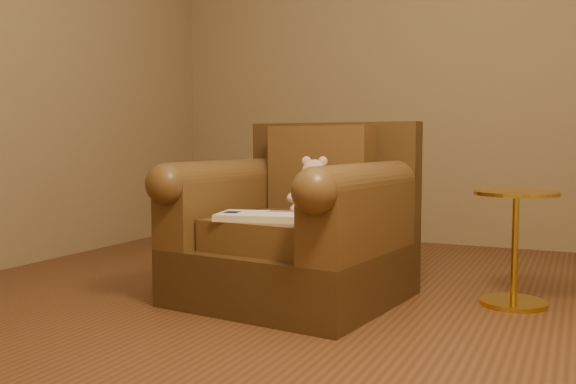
% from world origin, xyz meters
% --- Properties ---
extents(floor, '(4.00, 4.00, 0.00)m').
position_xyz_m(floor, '(0.00, 0.00, 0.00)').
color(floor, brown).
rests_on(floor, ground).
extents(armchair, '(1.08, 1.04, 0.87)m').
position_xyz_m(armchair, '(-0.11, 0.02, 0.34)').
color(armchair, '#412C15').
rests_on(armchair, floor).
extents(teddy_bear, '(0.21, 0.24, 0.29)m').
position_xyz_m(teddy_bear, '(-0.06, 0.09, 0.53)').
color(teddy_bear, beige).
rests_on(teddy_bear, armchair).
extents(guidebook, '(0.45, 0.32, 0.03)m').
position_xyz_m(guidebook, '(-0.16, -0.25, 0.43)').
color(guidebook, beige).
rests_on(guidebook, armchair).
extents(side_table, '(0.39, 0.39, 0.54)m').
position_xyz_m(side_table, '(0.88, 0.32, 0.29)').
color(side_table, gold).
rests_on(side_table, floor).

